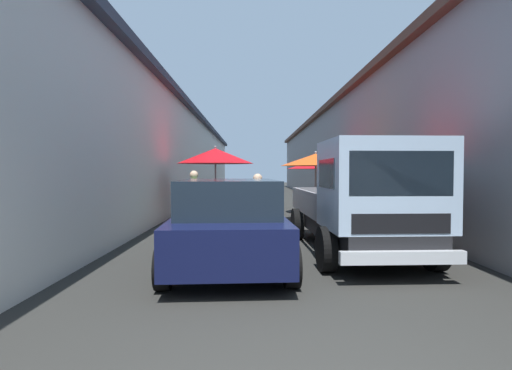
{
  "coord_description": "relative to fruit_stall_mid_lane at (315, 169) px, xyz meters",
  "views": [
    {
      "loc": [
        -2.04,
        0.56,
        1.58
      ],
      "look_at": [
        7.76,
        0.43,
        1.25
      ],
      "focal_mm": 27.71,
      "sensor_mm": 36.0,
      "label": 1
    }
  ],
  "objects": [
    {
      "name": "plastic_stool",
      "position": [
        -3.85,
        2.97,
        -1.33
      ],
      "size": [
        0.3,
        0.3,
        0.43
      ],
      "color": "red",
      "rests_on": "ground"
    },
    {
      "name": "delivery_truck",
      "position": [
        -5.33,
        -0.05,
        -0.62
      ],
      "size": [
        4.97,
        2.08,
        2.08
      ],
      "color": "black",
      "rests_on": "ground"
    },
    {
      "name": "fruit_stall_near_right",
      "position": [
        0.43,
        3.13,
        0.2
      ],
      "size": [
        2.44,
        2.44,
        2.41
      ],
      "color": "#9E9EA3",
      "rests_on": "ground"
    },
    {
      "name": "fruit_stall_near_left",
      "position": [
        -4.14,
        -0.75,
        -0.11
      ],
      "size": [
        2.12,
        2.12,
        2.13
      ],
      "color": "#9E9EA3",
      "rests_on": "ground"
    },
    {
      "name": "building_right_concrete",
      "position": [
        5.59,
        -5.41,
        0.83
      ],
      "size": [
        49.8,
        7.5,
        4.97
      ],
      "color": "gray",
      "rests_on": "ground"
    },
    {
      "name": "fruit_stall_mid_lane",
      "position": [
        0.0,
        0.0,
        0.0
      ],
      "size": [
        2.17,
        2.17,
        2.22
      ],
      "color": "#9E9EA3",
      "rests_on": "ground"
    },
    {
      "name": "ground",
      "position": [
        3.34,
        1.43,
        -1.66
      ],
      "size": [
        90.0,
        90.0,
        0.0
      ],
      "primitive_type": "plane",
      "color": "#282826"
    },
    {
      "name": "parked_scooter",
      "position": [
        5.28,
        3.22,
        -1.21
      ],
      "size": [
        1.69,
        0.44,
        1.14
      ],
      "color": "black",
      "rests_on": "ground"
    },
    {
      "name": "hatchback_car",
      "position": [
        -5.64,
        2.36,
        -0.92
      ],
      "size": [
        3.99,
        2.08,
        1.45
      ],
      "color": "#0F1438",
      "rests_on": "ground"
    },
    {
      "name": "vendor_by_crates",
      "position": [
        -3.4,
        1.84,
        -0.78
      ],
      "size": [
        0.62,
        0.21,
        1.54
      ],
      "color": "#232328",
      "rests_on": "ground"
    },
    {
      "name": "fruit_stall_far_right",
      "position": [
        2.59,
        -0.7,
        0.04
      ],
      "size": [
        2.64,
        2.64,
        2.18
      ],
      "color": "#9E9EA3",
      "rests_on": "ground"
    },
    {
      "name": "vendor_in_shade",
      "position": [
        -2.03,
        3.45,
        -0.73
      ],
      "size": [
        0.6,
        0.37,
        1.61
      ],
      "color": "#665B4C",
      "rests_on": "ground"
    },
    {
      "name": "building_left_whitewash",
      "position": [
        5.59,
        8.27,
        0.66
      ],
      "size": [
        49.8,
        7.5,
        4.61
      ],
      "color": "silver",
      "rests_on": "ground"
    }
  ]
}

